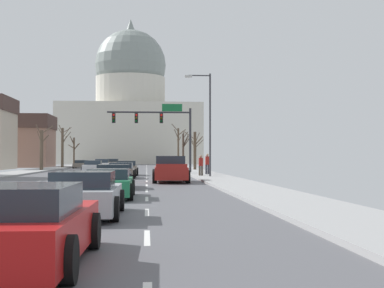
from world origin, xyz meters
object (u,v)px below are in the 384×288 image
object	(u,v)px
sedan_oncoming_02	(82,164)
pickup_truck_near_02	(171,171)
sedan_oncoming_01	(102,165)
sedan_near_05	(85,195)
sedan_near_06	(23,227)
pedestrian_01	(207,163)
sedan_oncoming_03	(113,163)
sedan_near_03	(113,177)
street_lamp_right	(207,116)
sedan_near_04	(109,184)
signal_gantry	(160,123)
sedan_near_00	(126,168)
sedan_oncoming_00	(93,167)
sedan_near_01	(121,171)
pedestrian_00	(201,164)

from	to	relation	value
sedan_oncoming_02	pickup_truck_near_02	bearing A→B (deg)	-76.48
sedan_oncoming_01	sedan_oncoming_02	size ratio (longest dim) A/B	1.07
pickup_truck_near_02	sedan_near_05	size ratio (longest dim) A/B	1.16
sedan_near_06	pedestrian_01	bearing A→B (deg)	79.89
pickup_truck_near_02	sedan_oncoming_03	bearing A→B (deg)	97.32
pickup_truck_near_02	sedan_near_03	bearing A→B (deg)	-116.23
street_lamp_right	sedan_near_04	xyz separation A→B (m)	(-5.93, -19.65, -4.10)
sedan_near_03	signal_gantry	bearing A→B (deg)	83.10
sedan_near_00	sedan_oncoming_00	bearing A→B (deg)	111.21
sedan_oncoming_02	sedan_near_01	bearing A→B (deg)	-79.15
sedan_oncoming_02	sedan_near_00	bearing A→B (deg)	-76.60
sedan_near_01	pedestrian_00	size ratio (longest dim) A/B	2.95
street_lamp_right	sedan_near_00	distance (m)	10.14
street_lamp_right	sedan_near_01	distance (m)	7.54
sedan_near_03	pedestrian_01	distance (m)	18.96
sedan_near_06	pedestrian_00	size ratio (longest dim) A/B	2.88
sedan_near_03	sedan_oncoming_02	world-z (taller)	sedan_near_03
sedan_near_01	pedestrian_01	size ratio (longest dim) A/B	2.74
signal_gantry	sedan_near_06	xyz separation A→B (m)	(-3.08, -45.08, -4.18)
sedan_oncoming_03	sedan_oncoming_01	bearing A→B (deg)	-90.62
sedan_near_01	sedan_oncoming_02	size ratio (longest dim) A/B	1.07
sedan_oncoming_00	sedan_oncoming_02	bearing A→B (deg)	99.52
sedan_near_00	pedestrian_00	world-z (taller)	pedestrian_00
sedan_oncoming_02	pedestrian_00	size ratio (longest dim) A/B	2.75
sedan_near_00	sedan_oncoming_01	xyz separation A→B (m)	(-3.61, 20.17, 0.02)
sedan_oncoming_00	sedan_oncoming_03	xyz separation A→B (m)	(0.30, 28.95, 0.00)
sedan_near_03	sedan_near_05	xyz separation A→B (m)	(0.03, -13.91, -0.00)
sedan_near_05	street_lamp_right	bearing A→B (deg)	77.02
signal_gantry	pedestrian_01	world-z (taller)	signal_gantry
sedan_near_06	pedestrian_00	xyz separation A→B (m)	(6.02, 35.27, 0.44)
sedan_near_00	sedan_oncoming_00	world-z (taller)	sedan_near_00
sedan_near_06	pedestrian_00	bearing A→B (deg)	80.31
street_lamp_right	sedan_near_05	size ratio (longest dim) A/B	1.67
pedestrian_00	sedan_oncoming_02	bearing A→B (deg)	110.32
sedan_near_04	sedan_near_06	world-z (taller)	sedan_near_06
sedan_oncoming_01	sedan_oncoming_02	xyz separation A→B (m)	(-3.52, 9.75, -0.08)
signal_gantry	sedan_near_05	xyz separation A→B (m)	(-2.90, -38.10, -4.19)
sedan_near_05	sedan_near_00	bearing A→B (deg)	90.08
signal_gantry	sedan_oncoming_01	xyz separation A→B (m)	(-6.56, 15.59, -4.15)
pedestrian_00	sedan_near_06	bearing A→B (deg)	-99.69
sedan_near_05	sedan_oncoming_00	size ratio (longest dim) A/B	1.07
signal_gantry	pedestrian_00	world-z (taller)	signal_gantry
sedan_near_01	sedan_near_03	world-z (taller)	sedan_near_03
pedestrian_00	pickup_truck_near_02	bearing A→B (deg)	-108.73
sedan_near_04	street_lamp_right	bearing A→B (deg)	73.21
sedan_near_03	sedan_near_06	distance (m)	20.88
pickup_truck_near_02	sedan_oncoming_03	size ratio (longest dim) A/B	1.23
sedan_oncoming_01	pedestrian_01	xyz separation A→B (m)	(10.36, -22.08, 0.47)
street_lamp_right	pickup_truck_near_02	xyz separation A→B (m)	(-2.95, -6.18, -3.92)
pedestrian_00	sedan_oncoming_01	bearing A→B (deg)	110.51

